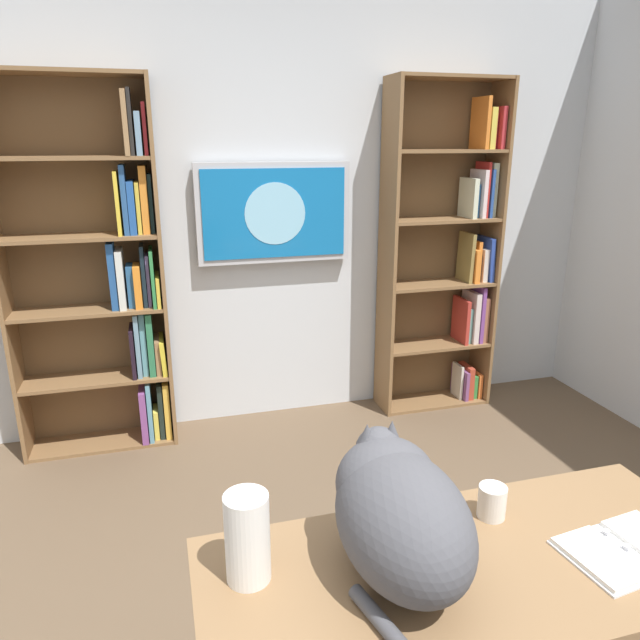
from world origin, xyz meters
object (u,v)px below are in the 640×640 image
(paper_towel_roll, at_px, (247,538))
(coffee_mug, at_px, (492,502))
(bookshelf_right, at_px, (107,281))
(wall_mounted_tv, at_px, (274,213))
(open_binder, at_px, (626,549))
(bookshelf_left, at_px, (450,255))
(desk, at_px, (477,606))
(cat, at_px, (397,509))

(paper_towel_roll, xyz_separation_m, coffee_mug, (-0.71, -0.06, -0.07))
(bookshelf_right, bearing_deg, wall_mounted_tv, -175.11)
(coffee_mug, bearing_deg, open_binder, 138.30)
(bookshelf_left, bearing_deg, desk, 64.38)
(wall_mounted_tv, relative_size, desk, 0.66)
(desk, relative_size, coffee_mug, 14.76)
(bookshelf_left, height_order, cat, bookshelf_left)
(bookshelf_left, xyz_separation_m, open_binder, (0.73, 2.41, -0.30))
(wall_mounted_tv, distance_m, desk, 2.55)
(cat, xyz_separation_m, coffee_mug, (-0.34, -0.12, -0.12))
(open_binder, height_order, coffee_mug, coffee_mug)
(desk, distance_m, cat, 0.36)
(wall_mounted_tv, relative_size, coffee_mug, 9.78)
(paper_towel_roll, bearing_deg, bookshelf_left, -127.26)
(bookshelf_left, relative_size, cat, 3.54)
(bookshelf_left, xyz_separation_m, cat, (1.34, 2.29, -0.14))
(bookshelf_right, distance_m, coffee_mug, 2.47)
(coffee_mug, bearing_deg, bookshelf_left, -114.49)
(bookshelf_left, relative_size, desk, 1.50)
(desk, height_order, paper_towel_roll, paper_towel_roll)
(open_binder, bearing_deg, paper_towel_roll, -10.24)
(wall_mounted_tv, bearing_deg, cat, 85.74)
(bookshelf_left, bearing_deg, coffee_mug, 65.51)
(wall_mounted_tv, height_order, cat, wall_mounted_tv)
(paper_towel_roll, bearing_deg, cat, 170.65)
(open_binder, bearing_deg, wall_mounted_tv, -80.26)
(desk, bearing_deg, bookshelf_left, -115.62)
(wall_mounted_tv, distance_m, open_binder, 2.60)
(desk, xyz_separation_m, paper_towel_roll, (0.57, -0.13, 0.23))
(bookshelf_right, bearing_deg, cat, 109.49)
(desk, distance_m, coffee_mug, 0.28)
(bookshelf_left, bearing_deg, open_binder, 73.10)
(desk, height_order, coffee_mug, coffee_mug)
(wall_mounted_tv, bearing_deg, bookshelf_right, 4.89)
(open_binder, xyz_separation_m, coffee_mug, (0.26, -0.23, 0.04))
(bookshelf_left, relative_size, paper_towel_roll, 9.17)
(cat, height_order, open_binder, cat)
(coffee_mug, bearing_deg, paper_towel_roll, 4.59)
(open_binder, relative_size, coffee_mug, 3.69)
(bookshelf_right, distance_m, paper_towel_roll, 2.28)
(bookshelf_right, relative_size, coffee_mug, 21.89)
(bookshelf_right, xyz_separation_m, open_binder, (-1.42, 2.41, -0.26))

